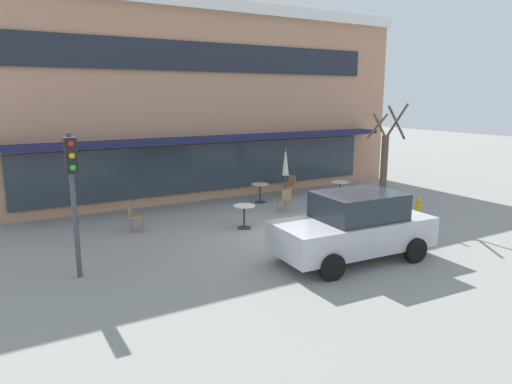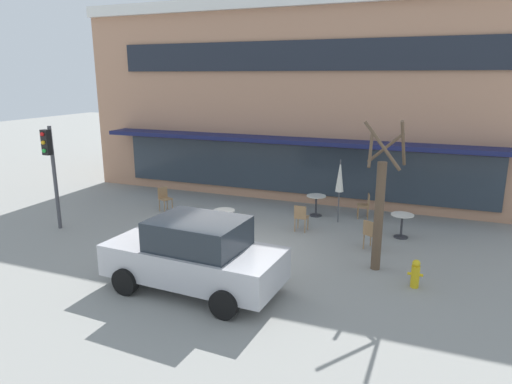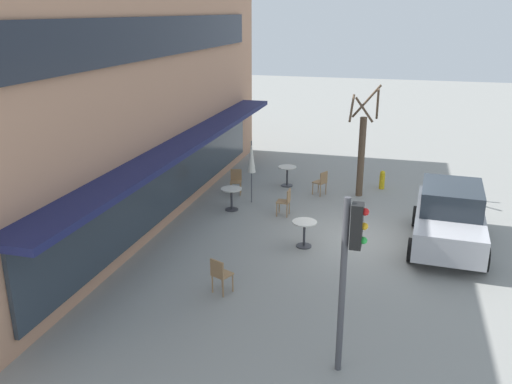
# 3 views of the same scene
# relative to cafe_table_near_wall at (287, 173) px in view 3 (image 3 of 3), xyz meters

# --- Properties ---
(ground_plane) EXTENTS (80.00, 80.00, 0.00)m
(ground_plane) POSITION_rel_cafe_table_near_wall_xyz_m (-4.43, -3.23, -0.52)
(ground_plane) COLOR gray
(building_facade) EXTENTS (18.74, 9.10, 7.86)m
(building_facade) POSITION_rel_cafe_table_near_wall_xyz_m (-4.43, 6.74, 3.41)
(building_facade) COLOR tan
(building_facade) RESTS_ON ground
(cafe_table_near_wall) EXTENTS (0.70, 0.70, 0.76)m
(cafe_table_near_wall) POSITION_rel_cafe_table_near_wall_xyz_m (0.00, 0.00, 0.00)
(cafe_table_near_wall) COLOR #333338
(cafe_table_near_wall) RESTS_ON ground
(cafe_table_streetside) EXTENTS (0.70, 0.70, 0.76)m
(cafe_table_streetside) POSITION_rel_cafe_table_near_wall_xyz_m (-5.35, -1.64, 0.00)
(cafe_table_streetside) COLOR #333338
(cafe_table_streetside) RESTS_ON ground
(cafe_table_by_tree) EXTENTS (0.70, 0.70, 0.76)m
(cafe_table_by_tree) POSITION_rel_cafe_table_near_wall_xyz_m (-3.06, 1.24, 0.00)
(cafe_table_by_tree) COLOR #333338
(cafe_table_by_tree) RESTS_ON ground
(patio_umbrella_green_folded) EXTENTS (0.28, 0.28, 2.20)m
(patio_umbrella_green_folded) POSITION_rel_cafe_table_near_wall_xyz_m (-2.16, 0.80, 1.11)
(patio_umbrella_green_folded) COLOR #4C4C51
(patio_umbrella_green_folded) RESTS_ON ground
(cafe_chair_0) EXTENTS (0.41, 0.41, 0.89)m
(cafe_chair_0) POSITION_rel_cafe_table_near_wall_xyz_m (-3.09, -0.60, 0.01)
(cafe_chair_0) COLOR #9E754C
(cafe_chair_0) RESTS_ON ground
(cafe_chair_1) EXTENTS (0.48, 0.48, 0.89)m
(cafe_chair_1) POSITION_rel_cafe_table_near_wall_xyz_m (-1.37, 1.61, 0.01)
(cafe_chair_1) COLOR #9E754C
(cafe_chair_1) RESTS_ON ground
(cafe_chair_2) EXTENTS (0.54, 0.54, 0.89)m
(cafe_chair_2) POSITION_rel_cafe_table_near_wall_xyz_m (-0.74, -1.42, 0.01)
(cafe_chair_2) COLOR #9E754C
(cafe_chair_2) RESTS_ON ground
(cafe_chair_3) EXTENTS (0.53, 0.53, 0.89)m
(cafe_chair_3) POSITION_rel_cafe_table_near_wall_xyz_m (-8.52, -0.22, 0.01)
(cafe_chair_3) COLOR #9E754C
(cafe_chair_3) RESTS_ON ground
(parked_sedan) EXTENTS (4.29, 2.19, 1.76)m
(parked_sedan) POSITION_rel_cafe_table_near_wall_xyz_m (-4.23, -5.54, 0.36)
(parked_sedan) COLOR #B7B7BC
(parked_sedan) RESTS_ON ground
(street_tree) EXTENTS (0.98, 1.00, 3.95)m
(street_tree) POSITION_rel_cafe_table_near_wall_xyz_m (-0.41, -2.76, 1.22)
(street_tree) COLOR brown
(street_tree) RESTS_ON ground
(traffic_light_pole) EXTENTS (0.26, 0.44, 3.40)m
(traffic_light_pole) POSITION_rel_cafe_table_near_wall_xyz_m (-10.65, -3.36, 1.78)
(traffic_light_pole) COLOR #47474C
(traffic_light_pole) RESTS_ON ground
(fire_hydrant) EXTENTS (0.36, 0.20, 0.71)m
(fire_hydrant) POSITION_rel_cafe_table_near_wall_xyz_m (0.60, -3.51, -0.16)
(fire_hydrant) COLOR gold
(fire_hydrant) RESTS_ON ground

